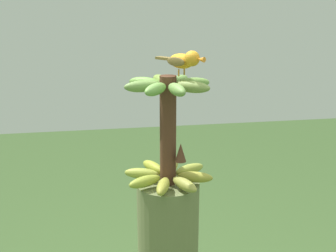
% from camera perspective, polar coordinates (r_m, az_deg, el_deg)
% --- Properties ---
extents(banana_bunch, '(0.29, 0.29, 0.36)m').
position_cam_1_polar(banana_bunch, '(1.36, 0.04, -0.83)').
color(banana_bunch, '#4C2D1E').
rests_on(banana_bunch, banana_tree).
extents(perched_bird, '(0.14, 0.16, 0.08)m').
position_cam_1_polar(perched_bird, '(1.30, 2.21, 8.80)').
color(perched_bird, '#C68933').
rests_on(perched_bird, banana_bunch).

